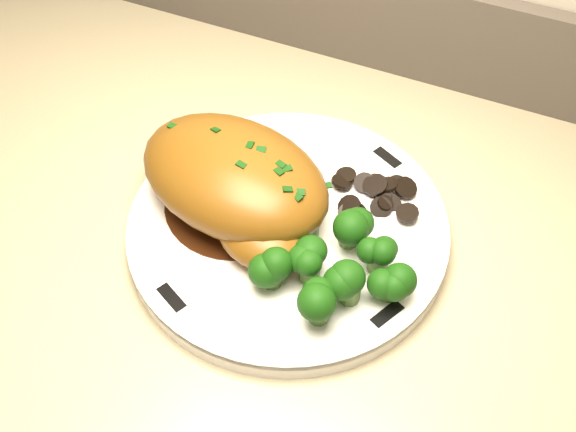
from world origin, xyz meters
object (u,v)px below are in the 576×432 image
at_px(plate, 288,229).
at_px(chicken_breast, 237,183).
at_px(counter, 240,427).
at_px(broccoli_florets, 335,262).

relative_size(plate, chicken_breast, 1.41).
distance_m(plate, chicken_breast, 0.07).
xyz_separation_m(counter, broccoli_florets, (0.12, -0.01, 0.47)).
height_order(chicken_breast, broccoli_florets, chicken_breast).
relative_size(counter, broccoli_florets, 15.99).
xyz_separation_m(chicken_breast, broccoli_florets, (0.11, -0.04, -0.01)).
bearing_deg(broccoli_florets, plate, 146.60).
bearing_deg(counter, broccoli_florets, -2.75).
bearing_deg(chicken_breast, plate, 15.62).
height_order(counter, broccoli_florets, counter).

